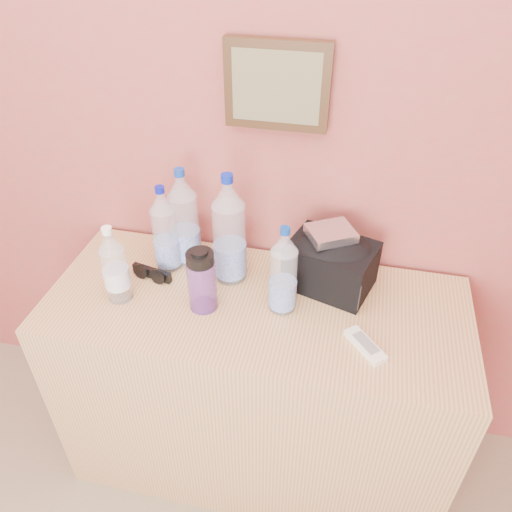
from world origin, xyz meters
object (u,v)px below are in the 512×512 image
at_px(sunglasses, 152,273).
at_px(foil_packet, 331,233).
at_px(dresser, 256,387).
at_px(pet_large_a, 165,233).
at_px(pet_large_b, 184,222).
at_px(toiletry_bag, 331,263).
at_px(nalgene_bottle, 202,280).
at_px(pet_large_c, 229,235).
at_px(pet_small, 115,268).
at_px(ac_remote, 365,345).
at_px(pet_large_d, 283,274).

relative_size(sunglasses, foil_packet, 1.04).
distance_m(dresser, pet_large_a, 0.64).
distance_m(sunglasses, foil_packet, 0.59).
height_order(pet_large_b, toiletry_bag, pet_large_b).
bearing_deg(nalgene_bottle, pet_large_c, 74.76).
height_order(dresser, toiletry_bag, toiletry_bag).
bearing_deg(dresser, pet_large_b, 148.91).
height_order(pet_large_b, pet_large_c, pet_large_c).
bearing_deg(pet_small, pet_large_a, 63.55).
bearing_deg(pet_large_b, foil_packet, -1.85).
distance_m(pet_large_c, nalgene_bottle, 0.17).
relative_size(pet_large_a, ac_remote, 2.17).
bearing_deg(pet_large_b, pet_large_c, -18.92).
xyz_separation_m(pet_large_a, pet_large_d, (0.41, -0.12, -0.00)).
height_order(dresser, pet_large_b, pet_large_b).
height_order(pet_large_d, pet_small, pet_large_d).
bearing_deg(pet_small, pet_large_c, 29.72).
relative_size(nalgene_bottle, foil_packet, 1.56).
height_order(pet_large_a, pet_large_b, pet_large_b).
bearing_deg(foil_packet, pet_large_b, 178.15).
height_order(pet_large_c, pet_small, pet_large_c).
xyz_separation_m(pet_large_b, pet_large_d, (0.36, -0.17, -0.02)).
bearing_deg(pet_large_d, pet_large_a, 163.86).
relative_size(pet_large_a, pet_large_c, 0.81).
bearing_deg(dresser, sunglasses, 172.82).
bearing_deg(toiletry_bag, pet_small, -144.91).
height_order(pet_large_a, ac_remote, pet_large_a).
relative_size(pet_large_d, toiletry_bag, 1.13).
bearing_deg(pet_large_d, pet_small, -172.43).
relative_size(pet_small, foil_packet, 1.95).
bearing_deg(foil_packet, dresser, -142.61).
bearing_deg(ac_remote, pet_large_d, -154.98).
height_order(ac_remote, foil_packet, foil_packet).
xyz_separation_m(pet_large_c, foil_packet, (0.31, 0.04, 0.02)).
bearing_deg(pet_large_d, ac_remote, -23.69).
bearing_deg(pet_large_d, sunglasses, 174.15).
xyz_separation_m(pet_large_d, pet_small, (-0.50, -0.07, -0.01)).
relative_size(pet_large_a, nalgene_bottle, 1.44).
distance_m(dresser, sunglasses, 0.56).
xyz_separation_m(pet_large_c, ac_remote, (0.45, -0.22, -0.16)).
bearing_deg(pet_large_a, foil_packet, 3.68).
bearing_deg(pet_large_b, pet_small, -121.01).
xyz_separation_m(pet_large_c, sunglasses, (-0.25, -0.06, -0.15)).
bearing_deg(pet_large_c, nalgene_bottle, -105.24).
relative_size(pet_small, sunglasses, 1.87).
bearing_deg(toiletry_bag, sunglasses, -153.63).
xyz_separation_m(nalgene_bottle, sunglasses, (-0.21, 0.09, -0.09)).
relative_size(dresser, ac_remote, 9.39).
relative_size(pet_large_d, foil_packet, 2.18).
xyz_separation_m(ac_remote, foil_packet, (-0.14, 0.26, 0.18)).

